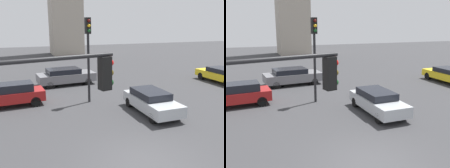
# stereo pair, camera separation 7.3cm
# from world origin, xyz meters

# --- Properties ---
(ground_plane) EXTENTS (99.95, 99.95, 0.00)m
(ground_plane) POSITION_xyz_m (0.00, 0.00, 0.00)
(ground_plane) COLOR #38383A
(traffic_light_0) EXTENTS (4.37, 1.18, 4.53)m
(traffic_light_0) POSITION_xyz_m (-3.68, -1.08, 3.25)
(traffic_light_0) COLOR black
(traffic_light_0) RESTS_ON ground_plane
(traffic_light_2) EXTENTS (0.35, 0.48, 5.44)m
(traffic_light_2) POSITION_xyz_m (0.06, 8.08, 3.77)
(traffic_light_2) COLOR black
(traffic_light_2) RESTS_ON ground_plane
(car_1) EXTENTS (4.88, 2.48, 1.38)m
(car_1) POSITION_xyz_m (-0.50, 13.51, 0.73)
(car_1) COLOR slate
(car_1) RESTS_ON ground_plane
(car_2) EXTENTS (2.04, 4.65, 1.29)m
(car_2) POSITION_xyz_m (12.46, 9.55, 0.70)
(car_2) COLOR yellow
(car_2) RESTS_ON ground_plane
(car_3) EXTENTS (1.81, 4.32, 1.31)m
(car_3) POSITION_xyz_m (2.90, 4.83, 0.70)
(car_3) COLOR #ADB2B7
(car_3) RESTS_ON ground_plane
(car_4) EXTENTS (4.07, 1.97, 1.45)m
(car_4) POSITION_xyz_m (-4.69, 8.95, 0.76)
(car_4) COLOR maroon
(car_4) RESTS_ON ground_plane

